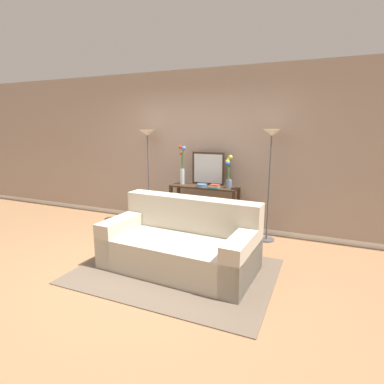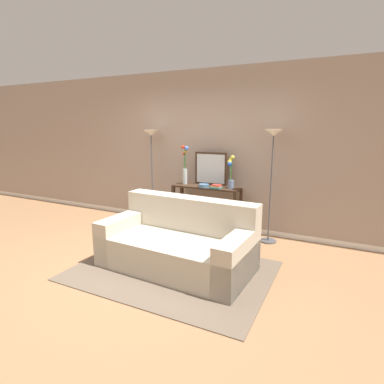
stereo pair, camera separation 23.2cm
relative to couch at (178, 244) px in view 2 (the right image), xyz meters
The scene contains 13 objects.
ground_plane 0.70m from the couch, 147.55° to the right, with size 16.00×16.00×0.02m, color #936B47.
back_wall 2.15m from the couch, 106.41° to the left, with size 12.00×0.15×2.78m.
area_rug 0.34m from the couch, 91.10° to the right, with size 2.44×1.77×0.01m.
couch is the anchor object (origin of this frame).
console_table 1.46m from the couch, 99.22° to the left, with size 1.18×0.36×0.81m.
floor_lamp_left 2.24m from the couch, 133.25° to the left, with size 0.28×0.28×1.75m.
floor_lamp_right 1.99m from the couch, 59.13° to the left, with size 0.28×0.28×1.78m.
wall_mirror 1.77m from the couch, 98.08° to the left, with size 0.59×0.02×0.57m.
vase_tall_flowers 1.78m from the couch, 114.52° to the left, with size 0.13×0.10×0.68m.
vase_short_flowers 1.66m from the couch, 82.58° to the left, with size 0.12×0.13×0.54m.
fruit_bowl 1.44m from the couch, 100.12° to the left, with size 0.18×0.18×0.06m.
book_stack 1.42m from the couch, 90.58° to the left, with size 0.18×0.14×0.06m.
book_row_under_console 1.52m from the couch, 108.19° to the left, with size 0.50×0.18×0.13m.
Camera 2 is at (2.38, -2.99, 1.82)m, focal length 28.93 mm.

